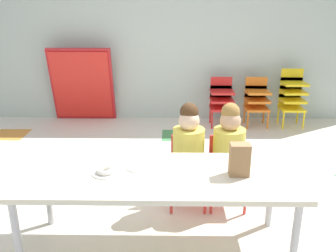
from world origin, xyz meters
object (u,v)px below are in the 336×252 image
object	(u,v)px
folded_activity_table	(82,85)
paper_plate_near_edge	(106,173)
seated_child_near_camera	(188,146)
seated_child_middle_seat	(229,147)
donut_powdered_on_plate	(105,170)
craft_table	(157,180)
kid_chair_yellow_stack	(292,94)
kid_chair_orange_stack	(257,98)
paper_bag_brown	(240,160)
kid_chair_red_stack	(221,98)
paper_plate_center_table	(139,167)

from	to	relation	value
folded_activity_table	paper_plate_near_edge	xyz separation A→B (m)	(0.87, -2.95, 0.06)
paper_plate_near_edge	seated_child_near_camera	bearing A→B (deg)	45.54
seated_child_middle_seat	donut_powdered_on_plate	xyz separation A→B (m)	(-0.91, -0.59, 0.07)
craft_table	folded_activity_table	world-z (taller)	folded_activity_table
craft_table	paper_plate_near_edge	world-z (taller)	paper_plate_near_edge
kid_chair_yellow_stack	donut_powdered_on_plate	xyz separation A→B (m)	(-2.12, -2.77, 0.16)
kid_chair_orange_stack	donut_powdered_on_plate	bearing A→B (deg)	-120.42
kid_chair_orange_stack	paper_bag_brown	xyz separation A→B (m)	(-0.74, -2.77, 0.31)
paper_bag_brown	folded_activity_table	bearing A→B (deg)	120.71
seated_child_middle_seat	paper_bag_brown	xyz separation A→B (m)	(-0.02, -0.59, 0.15)
kid_chair_yellow_stack	folded_activity_table	distance (m)	2.99
folded_activity_table	kid_chair_red_stack	bearing A→B (deg)	-5.21
kid_chair_orange_stack	folded_activity_table	xyz separation A→B (m)	(-2.50, 0.18, 0.14)
paper_plate_near_edge	donut_powdered_on_plate	world-z (taller)	donut_powdered_on_plate
kid_chair_red_stack	paper_plate_near_edge	bearing A→B (deg)	-112.22
seated_child_middle_seat	paper_plate_center_table	bearing A→B (deg)	-144.63
craft_table	kid_chair_red_stack	size ratio (longest dim) A/B	2.78
paper_bag_brown	seated_child_near_camera	bearing A→B (deg)	117.43
kid_chair_yellow_stack	paper_bag_brown	bearing A→B (deg)	-113.93
kid_chair_red_stack	kid_chair_orange_stack	size ratio (longest dim) A/B	1.00
paper_bag_brown	paper_plate_near_edge	distance (m)	0.89
donut_powdered_on_plate	paper_plate_near_edge	bearing A→B (deg)	0.00
kid_chair_orange_stack	folded_activity_table	world-z (taller)	folded_activity_table
kid_chair_orange_stack	seated_child_middle_seat	bearing A→B (deg)	-108.22
seated_child_middle_seat	kid_chair_yellow_stack	size ratio (longest dim) A/B	1.15
folded_activity_table	paper_bag_brown	xyz separation A→B (m)	(1.76, -2.96, 0.17)
seated_child_near_camera	kid_chair_yellow_stack	size ratio (longest dim) A/B	1.15
seated_child_middle_seat	paper_plate_near_edge	distance (m)	1.08
kid_chair_yellow_stack	paper_plate_near_edge	xyz separation A→B (m)	(-2.12, -2.77, 0.14)
seated_child_near_camera	paper_plate_center_table	distance (m)	0.61
kid_chair_orange_stack	seated_child_near_camera	bearing A→B (deg)	-115.68
seated_child_middle_seat	paper_plate_center_table	distance (m)	0.85
paper_plate_near_edge	donut_powdered_on_plate	xyz separation A→B (m)	(0.00, 0.00, 0.02)
seated_child_middle_seat	kid_chair_red_stack	world-z (taller)	seated_child_middle_seat
seated_child_middle_seat	kid_chair_yellow_stack	distance (m)	2.50
paper_bag_brown	donut_powdered_on_plate	distance (m)	0.89
paper_plate_near_edge	donut_powdered_on_plate	distance (m)	0.02
paper_plate_near_edge	kid_chair_orange_stack	bearing A→B (deg)	59.58
donut_powdered_on_plate	kid_chair_red_stack	bearing A→B (deg)	67.78
kid_chair_yellow_stack	paper_plate_near_edge	bearing A→B (deg)	-127.39
folded_activity_table	seated_child_near_camera	bearing A→B (deg)	-58.50
kid_chair_red_stack	paper_bag_brown	size ratio (longest dim) A/B	3.09
seated_child_near_camera	paper_plate_near_edge	size ratio (longest dim) A/B	5.10
seated_child_middle_seat	paper_bag_brown	size ratio (longest dim) A/B	4.17
seated_child_near_camera	kid_chair_orange_stack	bearing A→B (deg)	64.32
paper_plate_near_edge	paper_plate_center_table	bearing A→B (deg)	24.34
seated_child_middle_seat	paper_plate_center_table	xyz separation A→B (m)	(-0.69, -0.49, 0.04)
seated_child_middle_seat	folded_activity_table	xyz separation A→B (m)	(-1.78, 2.36, -0.02)
craft_table	seated_child_middle_seat	size ratio (longest dim) A/B	2.06
kid_chair_red_stack	kid_chair_orange_stack	xyz separation A→B (m)	(0.50, 0.00, 0.00)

